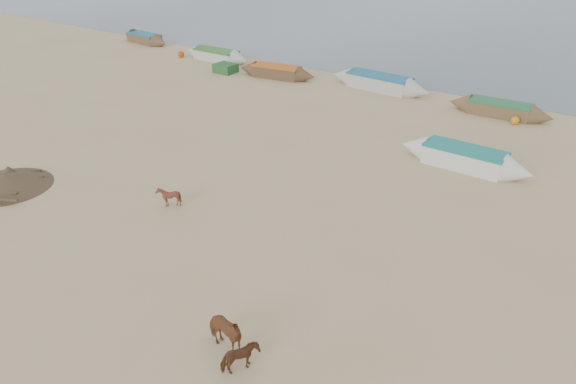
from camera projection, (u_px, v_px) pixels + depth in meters
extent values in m
plane|color=tan|center=(216.00, 266.00, 17.95)|extent=(140.00, 140.00, 0.00)
imported|color=brown|center=(224.00, 333.00, 14.34)|extent=(1.38, 0.69, 1.14)
imported|color=brown|center=(169.00, 197.00, 21.35)|extent=(0.76, 0.68, 0.82)
imported|color=brown|center=(241.00, 359.00, 13.74)|extent=(0.74, 0.85, 0.82)
cone|color=brown|center=(5.00, 181.00, 22.91)|extent=(4.57, 4.57, 0.49)
cube|color=#295C2D|center=(226.00, 68.00, 38.43)|extent=(1.40, 1.20, 0.60)
sphere|color=orange|center=(515.00, 120.00, 29.39)|extent=(0.44, 0.44, 0.44)
cube|color=gray|center=(369.00, 76.00, 36.79)|extent=(1.20, 1.10, 0.56)
sphere|color=#C14412|center=(181.00, 54.00, 42.22)|extent=(0.48, 0.48, 0.48)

